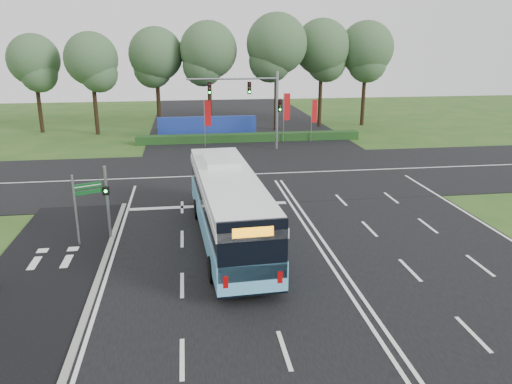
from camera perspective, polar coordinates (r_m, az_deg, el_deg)
ground at (r=26.38m, az=6.08°, el=-4.66°), size 120.00×120.00×0.00m
road_main at (r=26.38m, az=6.08°, el=-4.62°), size 20.00×120.00×0.04m
road_cross at (r=37.54m, az=1.68°, el=2.11°), size 120.00×14.00×0.05m
bike_path at (r=23.75m, az=-22.98°, el=-8.50°), size 5.00×18.00×0.06m
kerb_strip at (r=23.21m, az=-17.20°, el=-8.38°), size 0.25×18.00×0.12m
city_bus at (r=24.49m, az=-3.17°, el=-1.64°), size 3.39×13.16×3.74m
pedestrian_signal at (r=25.85m, az=-16.64°, el=-0.89°), size 0.31×0.43×3.80m
street_sign at (r=25.46m, az=-19.30°, el=-0.89°), size 1.30×0.63×3.60m
banner_flag_left at (r=46.89m, az=-5.62°, el=8.62°), size 0.65×0.08×4.40m
banner_flag_mid at (r=48.93m, az=3.45°, el=9.34°), size 0.70×0.23×4.84m
banner_flag_right at (r=49.61m, az=6.61°, el=8.89°), size 0.60×0.21×4.17m
traffic_light_gantry at (r=44.97m, az=0.15°, el=10.64°), size 8.41×0.28×7.00m
hedge at (r=49.51m, az=-0.76°, el=6.24°), size 22.00×1.20×0.80m
blue_hoarding at (r=51.50m, az=-5.58°, el=7.38°), size 10.00×0.30×2.20m
eucalyptus_row at (r=55.54m, az=-3.11°, el=15.81°), size 41.69×8.21×12.45m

